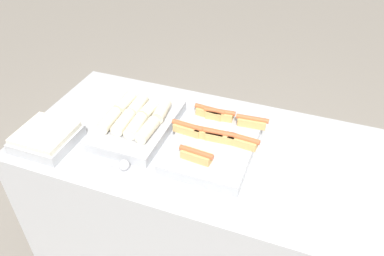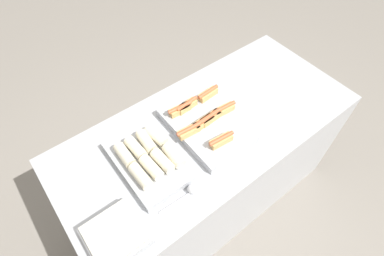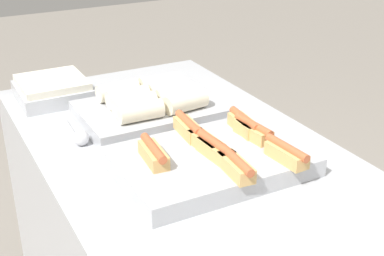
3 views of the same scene
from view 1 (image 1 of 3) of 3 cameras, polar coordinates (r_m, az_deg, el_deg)
counter at (r=1.96m, az=3.40°, el=-12.90°), size 1.77×0.80×0.88m
tray_hotdogs at (r=1.63m, az=3.51°, el=-1.89°), size 0.40×0.49×0.10m
tray_wraps at (r=1.73m, az=-8.40°, el=0.96°), size 0.31×0.45×0.11m
tray_side_front at (r=1.76m, az=-21.32°, el=-1.35°), size 0.24×0.24×0.07m
serving_spoon_near at (r=1.56m, az=-10.80°, el=-5.49°), size 0.21×0.05×0.05m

